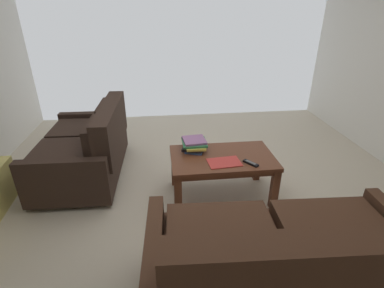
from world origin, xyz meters
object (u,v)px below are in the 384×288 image
tv_remote (251,163)px  loose_magazine (224,162)px  sofa_main (284,267)px  book_stack (195,144)px  loveseat_near (88,148)px  coffee_table (222,162)px

tv_remote → loose_magazine: 0.25m
sofa_main → loose_magazine: sofa_main is taller
book_stack → loose_magazine: book_stack is taller
loveseat_near → tv_remote: bearing=155.1°
book_stack → loose_magazine: size_ratio=1.00×
coffee_table → loose_magazine: size_ratio=3.31×
book_stack → tv_remote: bearing=142.1°
loveseat_near → tv_remote: loveseat_near is taller
coffee_table → sofa_main: bearing=95.3°
loveseat_near → book_stack: bearing=161.5°
loveseat_near → book_stack: (-1.20, 0.40, 0.18)m
sofa_main → loveseat_near: (1.58, -1.90, -0.02)m
sofa_main → loveseat_near: size_ratio=1.22×
loveseat_near → sofa_main: bearing=129.7°
tv_remote → loose_magazine: (0.25, -0.06, -0.01)m
coffee_table → loose_magazine: bearing=85.0°
loveseat_near → loose_magazine: (-1.45, 0.73, 0.12)m
sofa_main → coffee_table: bearing=-84.7°
loveseat_near → book_stack: 1.27m
coffee_table → tv_remote: tv_remote is taller
sofa_main → loveseat_near: bearing=-50.3°
coffee_table → loveseat_near: bearing=-22.2°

